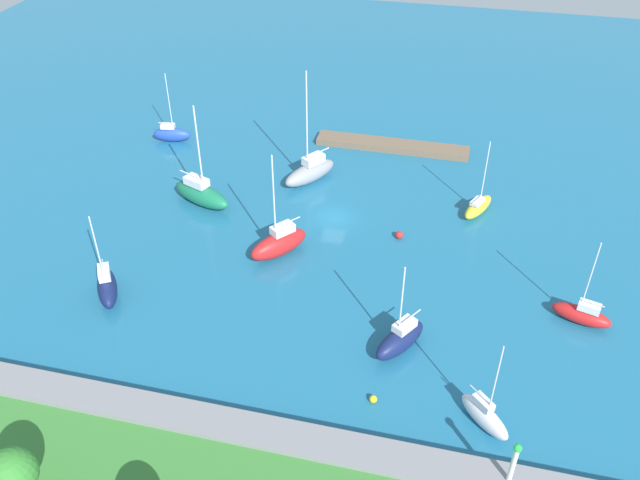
{
  "coord_description": "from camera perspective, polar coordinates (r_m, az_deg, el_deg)",
  "views": [
    {
      "loc": [
        -12.35,
        57.57,
        40.52
      ],
      "look_at": [
        0.0,
        6.31,
        1.5
      ],
      "focal_mm": 36.61,
      "sensor_mm": 36.0,
      "label": 1
    }
  ],
  "objects": [
    {
      "name": "water",
      "position": [
        71.48,
        1.19,
        1.96
      ],
      "size": [
        160.0,
        160.0,
        0.0
      ],
      "primitive_type": "plane",
      "color": "#1E668C",
      "rests_on": "ground"
    },
    {
      "name": "pier_dock",
      "position": [
        85.24,
        6.33,
        8.2
      ],
      "size": [
        19.5,
        2.85,
        0.83
      ],
      "primitive_type": "cube",
      "color": "brown",
      "rests_on": "ground"
    },
    {
      "name": "breakwater",
      "position": [
        50.06,
        -6.57,
        -16.4
      ],
      "size": [
        62.54,
        2.77,
        1.57
      ],
      "primitive_type": "cube",
      "color": "gray",
      "rests_on": "ground"
    },
    {
      "name": "harbor_beacon",
      "position": [
        46.56,
        16.61,
        -17.98
      ],
      "size": [
        0.56,
        0.56,
        3.73
      ],
      "color": "silver",
      "rests_on": "breakwater"
    },
    {
      "name": "park_tree_center",
      "position": [
        47.02,
        -25.45,
        -18.03
      ],
      "size": [
        3.42,
        3.42,
        5.44
      ],
      "color": "brown",
      "rests_on": "shoreline_park"
    },
    {
      "name": "sailboat_navy_near_pier",
      "position": [
        63.51,
        -18.11,
        -3.89
      ],
      "size": [
        4.31,
        5.6,
        9.28
      ],
      "rotation": [
        0.0,
        0.0,
        2.11
      ],
      "color": "#141E4C",
      "rests_on": "water"
    },
    {
      "name": "sailboat_red_by_breakwater",
      "position": [
        62.52,
        21.94,
        -6.03
      ],
      "size": [
        5.42,
        3.04,
        8.68
      ],
      "rotation": [
        0.0,
        0.0,
        6.01
      ],
      "color": "red",
      "rests_on": "water"
    },
    {
      "name": "sailboat_yellow_inner_mooring",
      "position": [
        73.88,
        13.65,
        2.88
      ],
      "size": [
        3.7,
        5.49,
        8.68
      ],
      "rotation": [
        0.0,
        0.0,
        4.27
      ],
      "color": "yellow",
      "rests_on": "water"
    },
    {
      "name": "sailboat_blue_off_beacon",
      "position": [
        88.41,
        -12.83,
        9.03
      ],
      "size": [
        5.1,
        2.36,
        9.34
      ],
      "rotation": [
        0.0,
        0.0,
        3.32
      ],
      "color": "#2347B2",
      "rests_on": "water"
    },
    {
      "name": "sailboat_white_west_end",
      "position": [
        51.9,
        14.17,
        -14.64
      ],
      "size": [
        4.32,
        4.27,
        8.53
      ],
      "rotation": [
        0.0,
        0.0,
        2.37
      ],
      "color": "white",
      "rests_on": "water"
    },
    {
      "name": "sailboat_green_far_south",
      "position": [
        74.27,
        -10.31,
        3.99
      ],
      "size": [
        7.97,
        5.06,
        12.07
      ],
      "rotation": [
        0.0,
        0.0,
        2.76
      ],
      "color": "#19724C",
      "rests_on": "water"
    },
    {
      "name": "sailboat_gray_far_north",
      "position": [
        77.29,
        -0.87,
        6.02
      ],
      "size": [
        5.95,
        7.35,
        13.81
      ],
      "rotation": [
        0.0,
        0.0,
        0.98
      ],
      "color": "gray",
      "rests_on": "water"
    },
    {
      "name": "sailboat_navy_mid_basin",
      "position": [
        55.9,
        7.03,
        -8.59
      ],
      "size": [
        4.66,
        5.85,
        9.1
      ],
      "rotation": [
        0.0,
        0.0,
        1.01
      ],
      "color": "#141E4C",
      "rests_on": "water"
    },
    {
      "name": "sailboat_red_center_basin",
      "position": [
        65.49,
        -3.6,
        -0.27
      ],
      "size": [
        5.75,
        6.42,
        11.53
      ],
      "rotation": [
        0.0,
        0.0,
        0.89
      ],
      "color": "red",
      "rests_on": "water"
    },
    {
      "name": "mooring_buoy_red",
      "position": [
        68.66,
        6.93,
        0.45
      ],
      "size": [
        0.82,
        0.82,
        0.82
      ],
      "primitive_type": "sphere",
      "color": "red",
      "rests_on": "water"
    },
    {
      "name": "mooring_buoy_yellow",
      "position": [
        52.47,
        4.67,
        -13.69
      ],
      "size": [
        0.62,
        0.62,
        0.62
      ],
      "primitive_type": "sphere",
      "color": "yellow",
      "rests_on": "water"
    }
  ]
}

